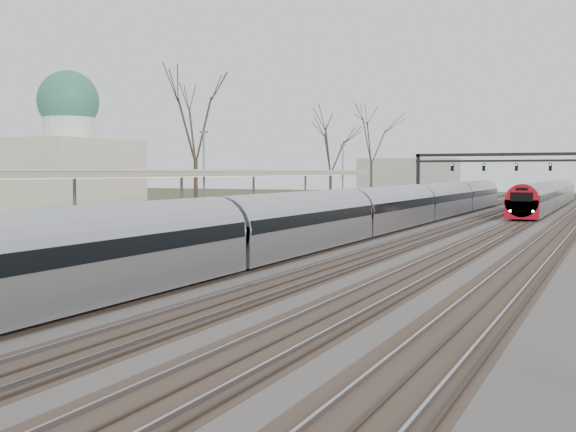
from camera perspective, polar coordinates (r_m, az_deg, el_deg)
track_bed at (r=53.72m, az=12.69°, el=-0.76°), size 24.00×160.00×0.22m
platform at (r=40.65m, az=-5.67°, el=-1.43°), size 3.50×69.00×1.00m
canopy at (r=36.69m, az=-9.29°, el=3.37°), size 4.10×50.00×3.11m
dome_building at (r=48.56m, az=-18.38°, el=3.02°), size 10.00×8.00×10.30m
signal_gantry at (r=83.13m, az=17.14°, el=3.99°), size 21.00×0.59×6.08m
tree_west_far at (r=53.76m, az=-7.34°, el=7.78°), size 5.50×5.50×11.33m
train_near at (r=48.36m, az=7.96°, el=0.50°), size 2.62×75.21×3.05m
train_far at (r=81.00m, az=19.89°, el=1.53°), size 2.62×45.21×3.05m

